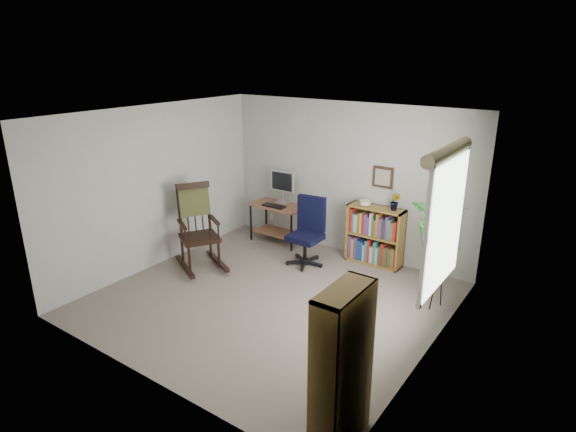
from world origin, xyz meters
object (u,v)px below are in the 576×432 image
Objects in this scene: desk at (278,223)px; rocking_chair at (199,227)px; office_chair at (305,232)px; tall_bookshelf at (342,368)px; low_bookshelf at (375,236)px.

rocking_chair is (-0.36, -1.49, 0.31)m from desk.
office_chair is 3.51m from tall_bookshelf.
office_chair is 0.82× the size of rocking_chair.
desk is 4.49m from tall_bookshelf.
desk is 0.65× the size of tall_bookshelf.
rocking_chair is 1.41× the size of low_bookshelf.
office_chair reaches higher than low_bookshelf.
desk is 0.87× the size of office_chair.
low_bookshelf is at bearing 31.17° from office_chair.
office_chair is (0.89, -0.52, 0.20)m from desk.
low_bookshelf is 3.66m from tall_bookshelf.
rocking_chair is at bearing -148.52° from office_chair.
office_chair is 0.75× the size of tall_bookshelf.
office_chair is 1.58m from rocking_chair.
desk is 1.01× the size of low_bookshelf.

